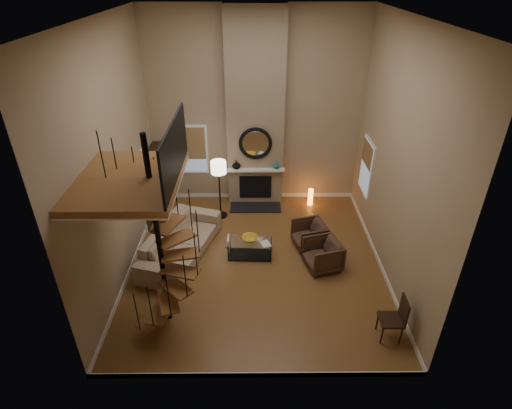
{
  "coord_description": "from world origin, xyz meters",
  "views": [
    {
      "loc": [
        -0.06,
        -7.92,
        6.33
      ],
      "look_at": [
        0.0,
        0.4,
        1.4
      ],
      "focal_mm": 28.74,
      "sensor_mm": 36.0,
      "label": 1
    }
  ],
  "objects_px": {
    "armchair_near": "(312,234)",
    "armchair_far": "(326,254)",
    "coffee_table": "(250,247)",
    "side_chair": "(396,317)",
    "accent_lamp": "(310,197)",
    "hutch": "(160,176)",
    "sofa": "(181,241)",
    "floor_lamp": "(219,172)"
  },
  "relations": [
    {
      "from": "armchair_near",
      "to": "coffee_table",
      "type": "xyz_separation_m",
      "value": [
        -1.58,
        -0.42,
        -0.07
      ]
    },
    {
      "from": "armchair_near",
      "to": "armchair_far",
      "type": "distance_m",
      "value": 0.86
    },
    {
      "from": "hutch",
      "to": "accent_lamp",
      "type": "relative_size",
      "value": 3.38
    },
    {
      "from": "coffee_table",
      "to": "side_chair",
      "type": "relative_size",
      "value": 1.24
    },
    {
      "from": "hutch",
      "to": "armchair_near",
      "type": "height_order",
      "value": "hutch"
    },
    {
      "from": "floor_lamp",
      "to": "coffee_table",
      "type": "bearing_deg",
      "value": -65.69
    },
    {
      "from": "floor_lamp",
      "to": "armchair_near",
      "type": "bearing_deg",
      "value": -31.23
    },
    {
      "from": "accent_lamp",
      "to": "armchair_near",
      "type": "bearing_deg",
      "value": -96.12
    },
    {
      "from": "armchair_near",
      "to": "armchair_far",
      "type": "relative_size",
      "value": 0.96
    },
    {
      "from": "coffee_table",
      "to": "floor_lamp",
      "type": "distance_m",
      "value": 2.37
    },
    {
      "from": "armchair_far",
      "to": "coffee_table",
      "type": "distance_m",
      "value": 1.85
    },
    {
      "from": "accent_lamp",
      "to": "armchair_far",
      "type": "bearing_deg",
      "value": -89.99
    },
    {
      "from": "armchair_far",
      "to": "side_chair",
      "type": "xyz_separation_m",
      "value": [
        1.0,
        -2.17,
        0.17
      ]
    },
    {
      "from": "floor_lamp",
      "to": "accent_lamp",
      "type": "relative_size",
      "value": 3.24
    },
    {
      "from": "sofa",
      "to": "side_chair",
      "type": "relative_size",
      "value": 2.94
    },
    {
      "from": "coffee_table",
      "to": "accent_lamp",
      "type": "relative_size",
      "value": 2.2
    },
    {
      "from": "armchair_far",
      "to": "accent_lamp",
      "type": "xyz_separation_m",
      "value": [
        -0.0,
        2.92,
        -0.1
      ]
    },
    {
      "from": "armchair_near",
      "to": "coffee_table",
      "type": "height_order",
      "value": "armchair_near"
    },
    {
      "from": "coffee_table",
      "to": "side_chair",
      "type": "bearing_deg",
      "value": -42.63
    },
    {
      "from": "armchair_far",
      "to": "floor_lamp",
      "type": "xyz_separation_m",
      "value": [
        -2.66,
        2.3,
        1.06
      ]
    },
    {
      "from": "hutch",
      "to": "side_chair",
      "type": "height_order",
      "value": "hutch"
    },
    {
      "from": "coffee_table",
      "to": "armchair_far",
      "type": "bearing_deg",
      "value": -12.68
    },
    {
      "from": "armchair_near",
      "to": "coffee_table",
      "type": "relative_size",
      "value": 0.65
    },
    {
      "from": "hutch",
      "to": "floor_lamp",
      "type": "height_order",
      "value": "hutch"
    },
    {
      "from": "accent_lamp",
      "to": "hutch",
      "type": "bearing_deg",
      "value": 179.0
    },
    {
      "from": "sofa",
      "to": "side_chair",
      "type": "distance_m",
      "value": 5.25
    },
    {
      "from": "hutch",
      "to": "side_chair",
      "type": "xyz_separation_m",
      "value": [
        5.44,
        -5.17,
        -0.42
      ]
    },
    {
      "from": "armchair_near",
      "to": "armchair_far",
      "type": "xyz_separation_m",
      "value": [
        0.22,
        -0.83,
        0.0
      ]
    },
    {
      "from": "armchair_near",
      "to": "accent_lamp",
      "type": "relative_size",
      "value": 1.43
    },
    {
      "from": "armchair_far",
      "to": "coffee_table",
      "type": "relative_size",
      "value": 0.68
    },
    {
      "from": "hutch",
      "to": "accent_lamp",
      "type": "height_order",
      "value": "hutch"
    },
    {
      "from": "hutch",
      "to": "accent_lamp",
      "type": "distance_m",
      "value": 4.5
    },
    {
      "from": "hutch",
      "to": "armchair_near",
      "type": "relative_size",
      "value": 2.37
    },
    {
      "from": "armchair_far",
      "to": "floor_lamp",
      "type": "bearing_deg",
      "value": -146.62
    },
    {
      "from": "floor_lamp",
      "to": "accent_lamp",
      "type": "xyz_separation_m",
      "value": [
        2.66,
        0.62,
        -1.16
      ]
    },
    {
      "from": "sofa",
      "to": "floor_lamp",
      "type": "xyz_separation_m",
      "value": [
        0.86,
        1.8,
        1.02
      ]
    },
    {
      "from": "sofa",
      "to": "side_chair",
      "type": "xyz_separation_m",
      "value": [
        4.52,
        -2.68,
        0.13
      ]
    },
    {
      "from": "sofa",
      "to": "armchair_near",
      "type": "distance_m",
      "value": 3.31
    },
    {
      "from": "sofa",
      "to": "accent_lamp",
      "type": "xyz_separation_m",
      "value": [
        3.52,
        2.41,
        -0.15
      ]
    },
    {
      "from": "sofa",
      "to": "accent_lamp",
      "type": "distance_m",
      "value": 4.27
    },
    {
      "from": "sofa",
      "to": "armchair_near",
      "type": "xyz_separation_m",
      "value": [
        3.3,
        0.32,
        -0.04
      ]
    },
    {
      "from": "sofa",
      "to": "floor_lamp",
      "type": "height_order",
      "value": "floor_lamp"
    }
  ]
}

